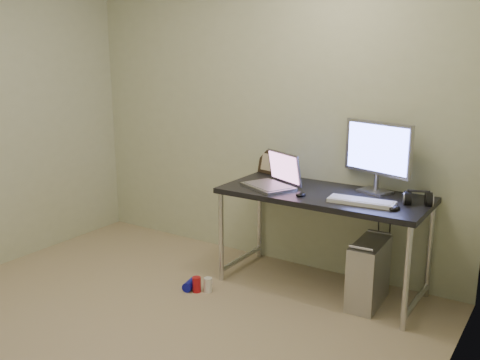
# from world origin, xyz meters

# --- Properties ---
(floor) EXTENTS (3.50, 3.50, 0.00)m
(floor) POSITION_xyz_m (0.00, 0.00, 0.00)
(floor) COLOR tan
(floor) RESTS_ON ground
(wall_back) EXTENTS (3.50, 0.02, 2.50)m
(wall_back) POSITION_xyz_m (0.00, 1.75, 1.25)
(wall_back) COLOR beige
(wall_back) RESTS_ON ground
(wall_right) EXTENTS (0.02, 3.50, 2.50)m
(wall_right) POSITION_xyz_m (1.75, 0.00, 1.25)
(wall_right) COLOR beige
(wall_right) RESTS_ON ground
(desk) EXTENTS (1.51, 0.66, 0.75)m
(desk) POSITION_xyz_m (0.70, 1.42, 0.67)
(desk) COLOR black
(desk) RESTS_ON ground
(tower_computer) EXTENTS (0.21, 0.45, 0.49)m
(tower_computer) POSITION_xyz_m (1.09, 1.37, 0.23)
(tower_computer) COLOR silver
(tower_computer) RESTS_ON ground
(cable_a) EXTENTS (0.01, 0.16, 0.69)m
(cable_a) POSITION_xyz_m (1.04, 1.70, 0.40)
(cable_a) COLOR black
(cable_a) RESTS_ON ground
(cable_b) EXTENTS (0.02, 0.11, 0.71)m
(cable_b) POSITION_xyz_m (1.13, 1.68, 0.38)
(cable_b) COLOR black
(cable_b) RESTS_ON ground
(can_red) EXTENTS (0.07, 0.07, 0.12)m
(can_red) POSITION_xyz_m (-0.04, 0.86, 0.06)
(can_red) COLOR red
(can_red) RESTS_ON ground
(can_white) EXTENTS (0.08, 0.08, 0.11)m
(can_white) POSITION_xyz_m (0.03, 0.90, 0.06)
(can_white) COLOR white
(can_white) RESTS_ON ground
(can_blue) EXTENTS (0.10, 0.14, 0.07)m
(can_blue) POSITION_xyz_m (-0.11, 0.86, 0.04)
(can_blue) COLOR #0F12A6
(can_blue) RESTS_ON ground
(laptop) EXTENTS (0.47, 0.44, 0.26)m
(laptop) POSITION_xyz_m (0.32, 1.37, 0.81)
(laptop) COLOR #A2A1A8
(laptop) RESTS_ON desk
(monitor) EXTENTS (0.54, 0.22, 0.52)m
(monitor) POSITION_xyz_m (1.01, 1.63, 1.05)
(monitor) COLOR #A2A1A8
(monitor) RESTS_ON desk
(keyboard) EXTENTS (0.45, 0.18, 0.03)m
(keyboard) POSITION_xyz_m (1.04, 1.30, 0.76)
(keyboard) COLOR white
(keyboard) RESTS_ON desk
(mouse_right) EXTENTS (0.08, 0.11, 0.03)m
(mouse_right) POSITION_xyz_m (1.27, 1.28, 0.77)
(mouse_right) COLOR black
(mouse_right) RESTS_ON desk
(mouse_left) EXTENTS (0.07, 0.11, 0.03)m
(mouse_left) POSITION_xyz_m (0.60, 1.26, 0.77)
(mouse_left) COLOR black
(mouse_left) RESTS_ON desk
(headphones) EXTENTS (0.21, 0.12, 0.12)m
(headphones) POSITION_xyz_m (1.36, 1.49, 0.78)
(headphones) COLOR black
(headphones) RESTS_ON desk
(picture_frame) EXTENTS (0.26, 0.13, 0.20)m
(picture_frame) POSITION_xyz_m (0.09, 1.72, 0.85)
(picture_frame) COLOR black
(picture_frame) RESTS_ON desk
(webcam) EXTENTS (0.05, 0.04, 0.12)m
(webcam) POSITION_xyz_m (0.29, 1.69, 0.84)
(webcam) COLOR silver
(webcam) RESTS_ON desk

